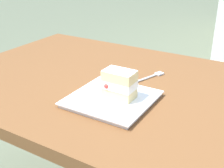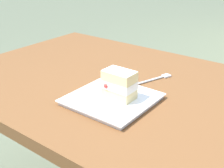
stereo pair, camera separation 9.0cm
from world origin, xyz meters
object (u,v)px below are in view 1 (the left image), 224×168
Objects in this scene: dessert_plate at (112,99)px; dessert_fork at (149,77)px; patio_table at (156,117)px; cake_slice at (119,84)px.

dessert_plate reaches higher than dessert_fork.
cake_slice is at bearing -123.09° from patio_table.
cake_slice reaches higher than dessert_plate.
dessert_fork is (0.00, 0.22, -0.06)m from cake_slice.
patio_table is at bearing -50.72° from dessert_fork.
patio_table is 0.19m from dessert_plate.
dessert_fork is (-0.08, 0.09, 0.10)m from patio_table.
cake_slice is 0.22m from dessert_fork.
patio_table is 6.36× the size of dessert_plate.
dessert_plate is at bearing -150.94° from cake_slice.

